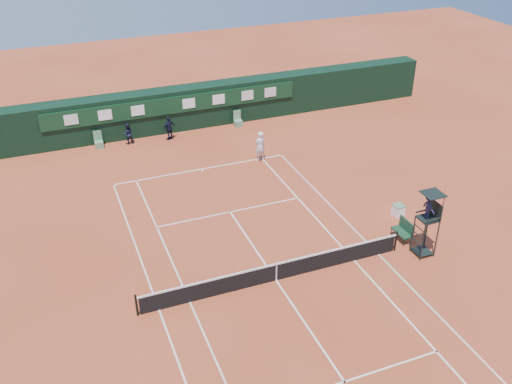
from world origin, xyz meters
TOP-DOWN VIEW (x-y plane):
  - ground at (0.00, 0.00)m, footprint 90.00×90.00m
  - court_lines at (0.00, 0.00)m, footprint 11.05×23.85m
  - tennis_net at (0.00, 0.00)m, footprint 12.90×0.10m
  - back_wall at (0.00, 18.74)m, footprint 40.00×1.65m
  - linesman_chair_left at (-5.50, 17.48)m, footprint 0.55×0.50m
  - linesman_chair_right at (4.50, 17.48)m, footprint 0.55×0.50m
  - umpire_chair at (7.48, -0.73)m, footprint 0.96×0.95m
  - player_bench at (7.34, 0.68)m, footprint 0.56×1.20m
  - tennis_bag at (7.84, 1.13)m, footprint 0.56×0.79m
  - cooler at (8.41, 2.73)m, footprint 0.57×0.57m
  - tennis_ball at (2.67, 6.65)m, footprint 0.06×0.06m
  - player at (3.89, 11.66)m, footprint 0.83×0.65m
  - ball_kid_left at (-3.52, 17.37)m, footprint 0.76×0.62m
  - ball_kid_right at (-0.72, 17.01)m, footprint 1.08×0.79m

SIDE VIEW (x-z plane):
  - ground at x=0.00m, z-range 0.00..0.00m
  - court_lines at x=0.00m, z-range 0.00..0.01m
  - tennis_ball at x=2.67m, z-range 0.00..0.06m
  - tennis_bag at x=7.84m, z-range 0.00..0.27m
  - linesman_chair_left at x=-5.50m, z-range -0.26..0.89m
  - linesman_chair_right at x=4.50m, z-range -0.26..0.89m
  - cooler at x=8.41m, z-range 0.00..0.65m
  - tennis_net at x=0.00m, z-range -0.04..1.06m
  - player_bench at x=7.34m, z-range 0.05..1.15m
  - ball_kid_left at x=-3.52m, z-range 0.00..1.48m
  - ball_kid_right at x=-0.72m, z-range 0.00..1.70m
  - player at x=3.89m, z-range 0.00..2.02m
  - back_wall at x=0.00m, z-range 0.01..3.01m
  - umpire_chair at x=7.48m, z-range 0.75..4.17m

